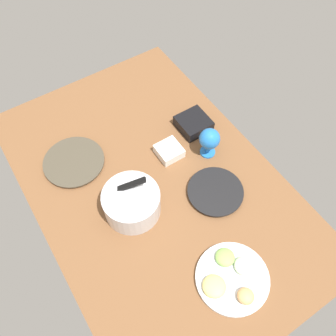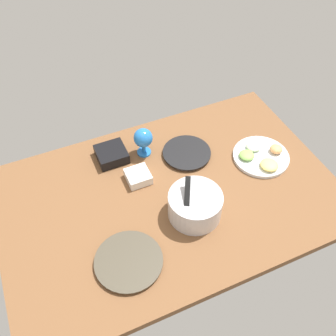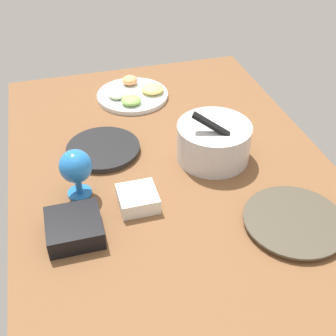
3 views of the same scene
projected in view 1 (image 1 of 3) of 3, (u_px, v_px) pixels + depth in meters
The scene contains 8 objects.
ground_plane at pixel (155, 186), 165.37cm from camera, with size 160.00×104.00×4.00cm, color brown.
dinner_plate_left at pixel (215, 192), 160.21cm from camera, with size 25.16×25.16×2.15cm.
dinner_plate_right at pixel (74, 162), 168.93cm from camera, with size 28.75×28.75×2.01cm.
mixing_bowl at pixel (132, 202), 151.02cm from camera, with size 24.38×24.38×18.80cm.
fruit_platter at pixel (231, 278), 139.01cm from camera, with size 28.97×28.97×5.47cm.
hurricane_glass_blue at pixel (209, 140), 164.64cm from camera, with size 9.74×9.74×15.89cm.
square_bowl_white at pixel (169, 151), 170.49cm from camera, with size 11.29×11.29×4.80cm.
square_bowl_black at pixel (193, 123), 179.02cm from camera, with size 14.91×14.91×5.70cm.
Camera 1 is at (-72.45, 39.63, 141.66)cm, focal length 38.39 mm.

